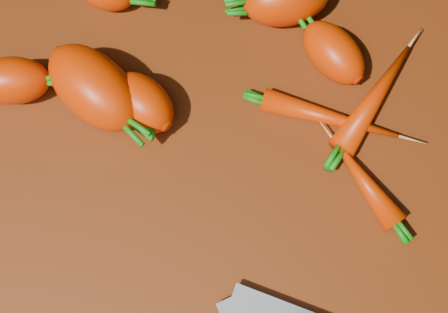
{
  "coord_description": "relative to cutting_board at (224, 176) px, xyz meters",
  "views": [
    {
      "loc": [
        0.0,
        -0.16,
        0.53
      ],
      "look_at": [
        0.0,
        0.01,
        0.03
      ],
      "focal_mm": 50.0,
      "sensor_mm": 36.0,
      "label": 1
    }
  ],
  "objects": [
    {
      "name": "ground",
      "position": [
        0.0,
        0.0,
        -0.01
      ],
      "size": [
        2.0,
        2.0,
        0.01
      ],
      "primitive_type": "cube",
      "color": "black"
    },
    {
      "name": "cutting_board",
      "position": [
        0.0,
        0.0,
        0.0
      ],
      "size": [
        0.5,
        0.4,
        0.01
      ],
      "primitive_type": "cube",
      "color": "#53220A",
      "rests_on": "ground"
    },
    {
      "name": "carrot_0",
      "position": [
        -0.19,
        0.08,
        0.03
      ],
      "size": [
        0.07,
        0.05,
        0.04
      ],
      "primitive_type": "ellipsoid",
      "rotation": [
        0.0,
        0.0,
        0.06
      ],
      "color": "#F13602",
      "rests_on": "cutting_board"
    },
    {
      "name": "carrot_1",
      "position": [
        -0.07,
        0.06,
        0.03
      ],
      "size": [
        0.08,
        0.08,
        0.04
      ],
      "primitive_type": "ellipsoid",
      "rotation": [
        0.0,
        0.0,
        2.38
      ],
      "color": "#F13602",
      "rests_on": "cutting_board"
    },
    {
      "name": "carrot_2",
      "position": [
        -0.11,
        0.07,
        0.03
      ],
      "size": [
        0.11,
        0.11,
        0.06
      ],
      "primitive_type": "ellipsoid",
      "rotation": [
        0.0,
        0.0,
        -0.75
      ],
      "color": "#F13602",
      "rests_on": "cutting_board"
    },
    {
      "name": "carrot_5",
      "position": [
        0.1,
        0.11,
        0.03
      ],
      "size": [
        0.08,
        0.08,
        0.04
      ],
      "primitive_type": "ellipsoid",
      "rotation": [
        0.0,
        0.0,
        2.24
      ],
      "color": "#F13602",
      "rests_on": "cutting_board"
    },
    {
      "name": "carrot_6",
      "position": [
        0.13,
        0.07,
        0.02
      ],
      "size": [
        0.09,
        0.11,
        0.02
      ],
      "primitive_type": "ellipsoid",
      "rotation": [
        0.0,
        0.0,
        0.99
      ],
      "color": "#F13602",
      "rests_on": "cutting_board"
    },
    {
      "name": "carrot_7",
      "position": [
        0.09,
        0.05,
        0.02
      ],
      "size": [
        0.12,
        0.05,
        0.02
      ],
      "primitive_type": "ellipsoid",
      "rotation": [
        0.0,
        0.0,
        -0.27
      ],
      "color": "#F13602",
      "rests_on": "cutting_board"
    },
    {
      "name": "carrot_8",
      "position": [
        0.12,
        -0.01,
        0.02
      ],
      "size": [
        0.07,
        0.08,
        0.02
      ],
      "primitive_type": "ellipsoid",
      "rotation": [
        0.0,
        0.0,
        2.16
      ],
      "color": "#F13602",
      "rests_on": "cutting_board"
    }
  ]
}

